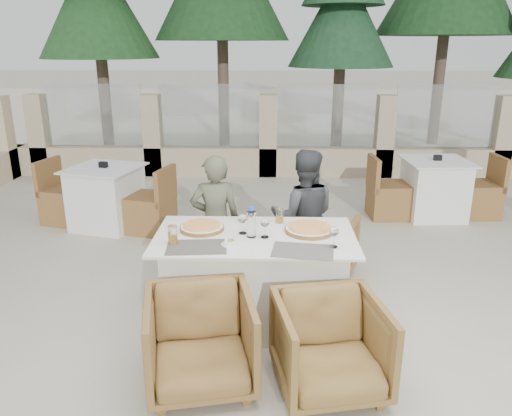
{
  "coord_description": "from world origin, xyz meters",
  "views": [
    {
      "loc": [
        0.02,
        -3.77,
        2.23
      ],
      "look_at": [
        -0.09,
        0.23,
        0.9
      ],
      "focal_mm": 35.0,
      "sensor_mm": 36.0,
      "label": 1
    }
  ],
  "objects_px": {
    "beer_glass_right": "(280,216)",
    "bg_table_a": "(106,197)",
    "wine_glass_near": "(265,226)",
    "olive_dish": "(231,242)",
    "water_bottle": "(251,222)",
    "beer_glass_left": "(173,235)",
    "diner_right": "(303,217)",
    "wine_glass_corner": "(334,236)",
    "pizza_left": "(202,227)",
    "armchair_far_right": "(318,247)",
    "dining_table": "(255,279)",
    "bg_table_b": "(434,189)",
    "diner_left": "(216,222)",
    "armchair_far_left": "(229,254)",
    "pizza_right": "(309,229)",
    "armchair_near_left": "(200,341)",
    "armchair_near_right": "(330,347)",
    "wine_glass_centre": "(243,223)"
  },
  "relations": [
    {
      "from": "olive_dish",
      "to": "diner_left",
      "type": "height_order",
      "value": "diner_left"
    },
    {
      "from": "armchair_near_right",
      "to": "bg_table_a",
      "type": "distance_m",
      "value": 3.94
    },
    {
      "from": "beer_glass_left",
      "to": "armchair_far_right",
      "type": "distance_m",
      "value": 1.7
    },
    {
      "from": "beer_glass_left",
      "to": "armchair_near_right",
      "type": "relative_size",
      "value": 0.2
    },
    {
      "from": "armchair_near_left",
      "to": "diner_left",
      "type": "distance_m",
      "value": 1.53
    },
    {
      "from": "wine_glass_near",
      "to": "olive_dish",
      "type": "bearing_deg",
      "value": -148.06
    },
    {
      "from": "dining_table",
      "to": "armchair_far_left",
      "type": "height_order",
      "value": "dining_table"
    },
    {
      "from": "beer_glass_right",
      "to": "dining_table",
      "type": "bearing_deg",
      "value": -123.85
    },
    {
      "from": "beer_glass_left",
      "to": "armchair_far_left",
      "type": "xyz_separation_m",
      "value": [
        0.36,
        0.87,
        -0.54
      ]
    },
    {
      "from": "armchair_far_left",
      "to": "armchair_far_right",
      "type": "distance_m",
      "value": 0.89
    },
    {
      "from": "beer_glass_right",
      "to": "armchair_near_right",
      "type": "relative_size",
      "value": 0.17
    },
    {
      "from": "pizza_left",
      "to": "dining_table",
      "type": "bearing_deg",
      "value": -14.29
    },
    {
      "from": "armchair_far_left",
      "to": "bg_table_b",
      "type": "distance_m",
      "value": 3.29
    },
    {
      "from": "pizza_left",
      "to": "olive_dish",
      "type": "xyz_separation_m",
      "value": [
        0.26,
        -0.31,
        -0.0
      ]
    },
    {
      "from": "beer_glass_right",
      "to": "bg_table_a",
      "type": "distance_m",
      "value": 2.91
    },
    {
      "from": "wine_glass_near",
      "to": "diner_left",
      "type": "height_order",
      "value": "diner_left"
    },
    {
      "from": "armchair_far_left",
      "to": "diner_right",
      "type": "relative_size",
      "value": 0.51
    },
    {
      "from": "wine_glass_centre",
      "to": "armchair_near_right",
      "type": "bearing_deg",
      "value": -55.12
    },
    {
      "from": "wine_glass_near",
      "to": "olive_dish",
      "type": "relative_size",
      "value": 1.67
    },
    {
      "from": "beer_glass_right",
      "to": "diner_right",
      "type": "distance_m",
      "value": 0.57
    },
    {
      "from": "wine_glass_corner",
      "to": "olive_dish",
      "type": "relative_size",
      "value": 1.67
    },
    {
      "from": "pizza_left",
      "to": "bg_table_a",
      "type": "xyz_separation_m",
      "value": [
        -1.49,
        2.12,
        -0.41
      ]
    },
    {
      "from": "wine_glass_corner",
      "to": "pizza_right",
      "type": "bearing_deg",
      "value": 116.14
    },
    {
      "from": "pizza_left",
      "to": "bg_table_a",
      "type": "distance_m",
      "value": 2.63
    },
    {
      "from": "armchair_near_left",
      "to": "water_bottle",
      "type": "bearing_deg",
      "value": 56.79
    },
    {
      "from": "bg_table_a",
      "to": "bg_table_b",
      "type": "relative_size",
      "value": 1.0
    },
    {
      "from": "diner_left",
      "to": "armchair_near_left",
      "type": "bearing_deg",
      "value": 84.61
    },
    {
      "from": "beer_glass_right",
      "to": "armchair_far_right",
      "type": "relative_size",
      "value": 0.18
    },
    {
      "from": "wine_glass_corner",
      "to": "armchair_near_right",
      "type": "relative_size",
      "value": 0.26
    },
    {
      "from": "pizza_left",
      "to": "armchair_far_right",
      "type": "relative_size",
      "value": 0.53
    },
    {
      "from": "armchair_far_left",
      "to": "bg_table_b",
      "type": "xyz_separation_m",
      "value": [
        2.57,
        2.05,
        0.08
      ]
    },
    {
      "from": "diner_right",
      "to": "beer_glass_left",
      "type": "bearing_deg",
      "value": 43.08
    },
    {
      "from": "water_bottle",
      "to": "diner_right",
      "type": "height_order",
      "value": "diner_right"
    },
    {
      "from": "dining_table",
      "to": "beer_glass_left",
      "type": "height_order",
      "value": "beer_glass_left"
    },
    {
      "from": "dining_table",
      "to": "bg_table_b",
      "type": "xyz_separation_m",
      "value": [
        2.31,
        2.73,
        0.0
      ]
    },
    {
      "from": "pizza_right",
      "to": "armchair_near_left",
      "type": "xyz_separation_m",
      "value": [
        -0.78,
        -0.92,
        -0.47
      ]
    },
    {
      "from": "water_bottle",
      "to": "pizza_right",
      "type": "bearing_deg",
      "value": 15.24
    },
    {
      "from": "wine_glass_centre",
      "to": "armchair_near_right",
      "type": "xyz_separation_m",
      "value": [
        0.62,
        -0.89,
        -0.54
      ]
    },
    {
      "from": "beer_glass_right",
      "to": "beer_glass_left",
      "type": "bearing_deg",
      "value": -149.45
    },
    {
      "from": "armchair_far_right",
      "to": "diner_right",
      "type": "bearing_deg",
      "value": 47.44
    },
    {
      "from": "bg_table_a",
      "to": "wine_glass_corner",
      "type": "bearing_deg",
      "value": -29.5
    },
    {
      "from": "beer_glass_left",
      "to": "beer_glass_right",
      "type": "height_order",
      "value": "beer_glass_left"
    },
    {
      "from": "beer_glass_right",
      "to": "pizza_right",
      "type": "bearing_deg",
      "value": -41.5
    },
    {
      "from": "wine_glass_corner",
      "to": "bg_table_a",
      "type": "xyz_separation_m",
      "value": [
        -2.53,
        2.46,
        -0.48
      ]
    },
    {
      "from": "diner_left",
      "to": "pizza_left",
      "type": "bearing_deg",
      "value": 77.71
    },
    {
      "from": "beer_glass_left",
      "to": "diner_right",
      "type": "height_order",
      "value": "diner_right"
    },
    {
      "from": "pizza_right",
      "to": "wine_glass_near",
      "type": "height_order",
      "value": "wine_glass_near"
    },
    {
      "from": "water_bottle",
      "to": "beer_glass_left",
      "type": "relative_size",
      "value": 1.77
    },
    {
      "from": "pizza_left",
      "to": "bg_table_b",
      "type": "bearing_deg",
      "value": 43.69
    },
    {
      "from": "water_bottle",
      "to": "armchair_far_right",
      "type": "height_order",
      "value": "water_bottle"
    }
  ]
}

